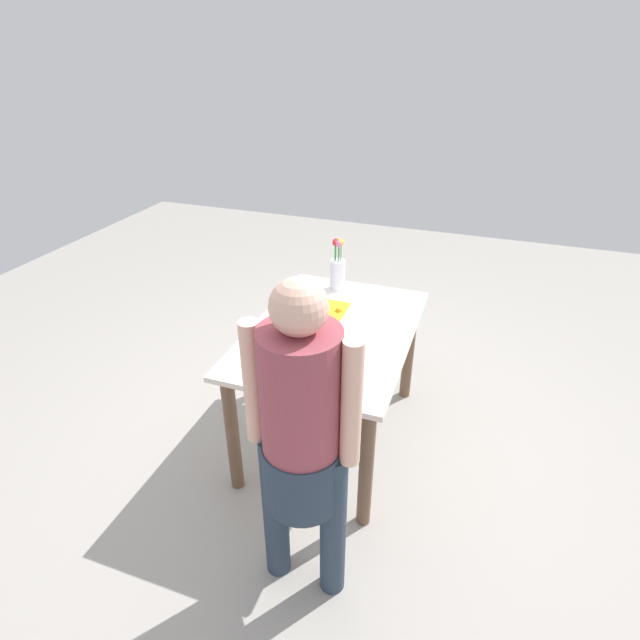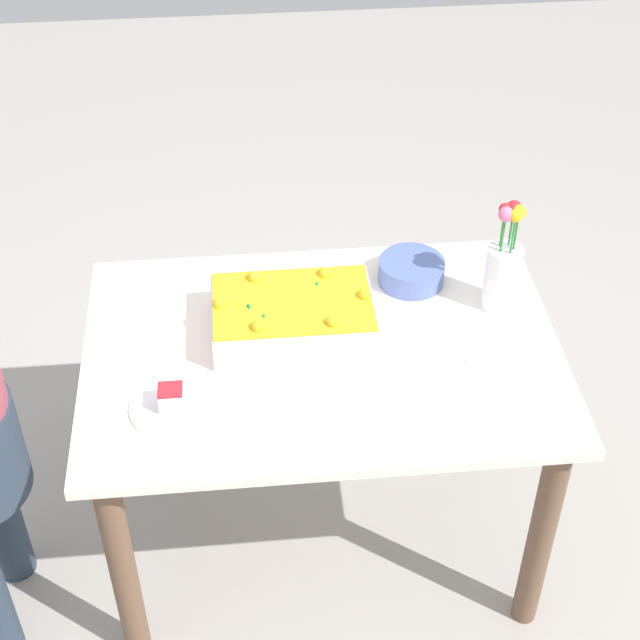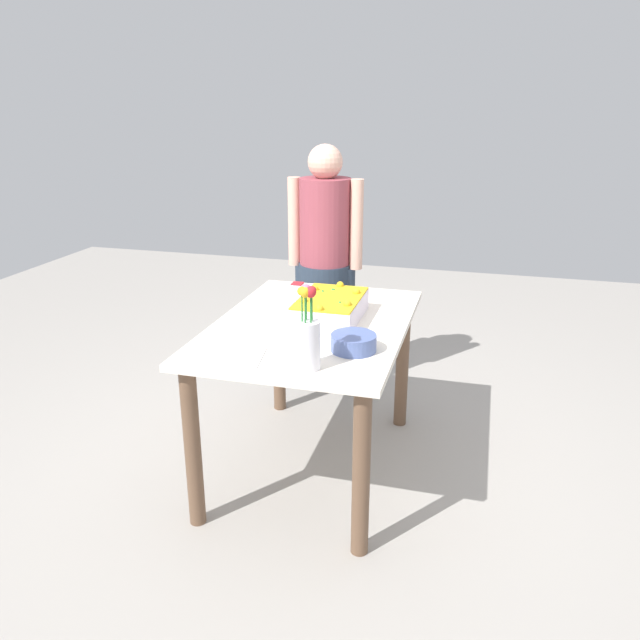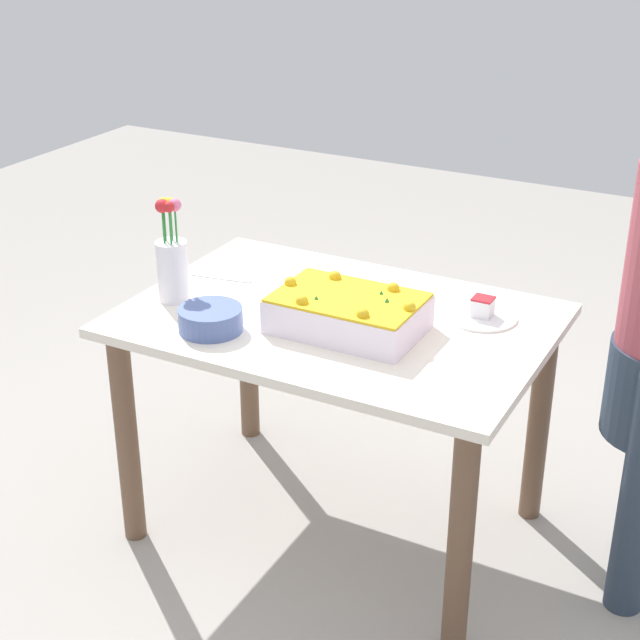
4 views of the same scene
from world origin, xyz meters
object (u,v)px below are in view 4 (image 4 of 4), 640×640
sheet_cake (348,313)px  serving_plate_with_slice (482,313)px  fruit_bowl (211,319)px  flower_vase (172,262)px  cake_knife (221,278)px

sheet_cake → serving_plate_with_slice: (-0.32, -0.26, -0.04)m
fruit_bowl → flower_vase: bearing=-30.2°
flower_vase → serving_plate_with_slice: bearing=-160.3°
sheet_cake → serving_plate_with_slice: size_ratio=2.01×
cake_knife → fruit_bowl: (-0.19, 0.34, 0.03)m
sheet_cake → fruit_bowl: bearing=28.2°
cake_knife → flower_vase: 0.25m
sheet_cake → cake_knife: 0.56m
cake_knife → sheet_cake: bearing=-25.0°
cake_knife → fruit_bowl: 0.39m
serving_plate_with_slice → cake_knife: serving_plate_with_slice is taller
sheet_cake → flower_vase: size_ratio=1.29×
flower_vase → fruit_bowl: size_ratio=1.76×
sheet_cake → cake_knife: size_ratio=2.05×
serving_plate_with_slice → cake_knife: (0.85, 0.11, -0.01)m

